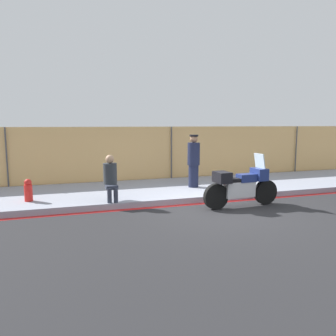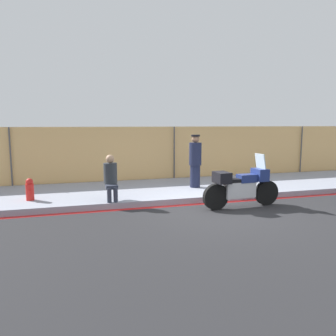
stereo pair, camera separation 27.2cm
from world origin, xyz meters
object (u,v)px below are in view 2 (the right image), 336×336
Objects in this scene: motorcycle at (241,186)px; fire_hydrant at (30,189)px; officer_standing at (195,161)px; person_seated_on_curb at (111,175)px.

motorcycle reaches higher than fire_hydrant.
motorcycle is 1.32× the size of officer_standing.
person_seated_on_curb is at bearing 157.57° from motorcycle.
motorcycle is 3.75× the size of fire_hydrant.
person_seated_on_curb is 2.04× the size of fire_hydrant.
motorcycle is 1.84× the size of person_seated_on_curb.
motorcycle is at bearing -19.19° from person_seated_on_curb.
officer_standing is 1.39× the size of person_seated_on_curb.
officer_standing is at bearing 5.69° from fire_hydrant.
officer_standing is 3.15m from person_seated_on_curb.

